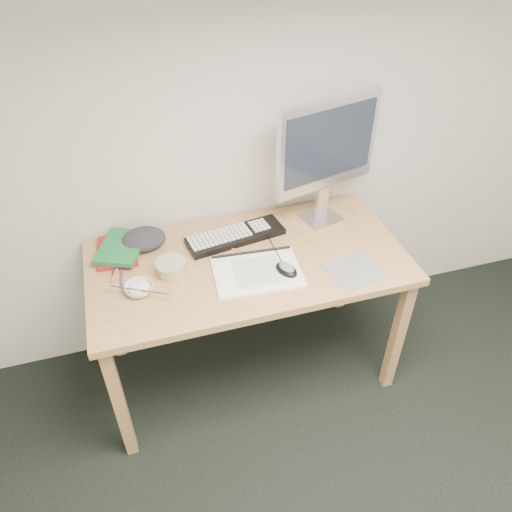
{
  "coord_description": "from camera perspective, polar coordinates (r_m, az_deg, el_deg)",
  "views": [
    {
      "loc": [
        -0.76,
        -0.2,
        2.16
      ],
      "look_at": [
        -0.3,
        1.35,
        0.83
      ],
      "focal_mm": 35.0,
      "sensor_mm": 36.0,
      "label": 1
    }
  ],
  "objects": [
    {
      "name": "book_red",
      "position": [
        2.31,
        -15.54,
        0.51
      ],
      "size": [
        0.19,
        0.24,
        0.02
      ],
      "primitive_type": "cube",
      "rotation": [
        0.0,
        0.0,
        -0.06
      ],
      "color": "maroon",
      "rests_on": "desk"
    },
    {
      "name": "sketchpad",
      "position": [
        2.13,
        0.14,
        -1.85
      ],
      "size": [
        0.39,
        0.29,
        0.01
      ],
      "primitive_type": "cube",
      "rotation": [
        0.0,
        0.0,
        -0.08
      ],
      "color": "white",
      "rests_on": "desk"
    },
    {
      "name": "marker_orange",
      "position": [
        2.21,
        -15.7,
        -1.72
      ],
      "size": [
        0.06,
        0.14,
        0.01
      ],
      "primitive_type": "cylinder",
      "rotation": [
        0.0,
        1.57,
        1.24
      ],
      "color": "orange",
      "rests_on": "desk"
    },
    {
      "name": "pencil_black",
      "position": [
        2.25,
        1.83,
        0.77
      ],
      "size": [
        0.17,
        0.01,
        0.01
      ],
      "primitive_type": "cylinder",
      "rotation": [
        0.0,
        1.57,
        -0.03
      ],
      "color": "black",
      "rests_on": "desk"
    },
    {
      "name": "desk",
      "position": [
        2.26,
        -0.89,
        -1.98
      ],
      "size": [
        1.4,
        0.7,
        0.75
      ],
      "color": "tan",
      "rests_on": "ground"
    },
    {
      "name": "keyboard",
      "position": [
        2.32,
        -2.37,
        2.3
      ],
      "size": [
        0.47,
        0.21,
        0.03
      ],
      "primitive_type": "cube",
      "rotation": [
        0.0,
        0.0,
        0.15
      ],
      "color": "black",
      "rests_on": "desk"
    },
    {
      "name": "cloth_lump",
      "position": [
        2.32,
        -12.72,
        1.88
      ],
      "size": [
        0.2,
        0.19,
        0.07
      ],
      "primitive_type": "ellipsoid",
      "rotation": [
        0.0,
        0.0,
        0.33
      ],
      "color": "#282C30",
      "rests_on": "desk"
    },
    {
      "name": "pencil_pink",
      "position": [
        2.2,
        -2.37,
        -0.39
      ],
      "size": [
        0.17,
        0.02,
        0.01
      ],
      "primitive_type": "cylinder",
      "rotation": [
        0.0,
        1.57,
        0.07
      ],
      "color": "pink",
      "rests_on": "desk"
    },
    {
      "name": "pencil_tan",
      "position": [
        2.24,
        -1.09,
        0.52
      ],
      "size": [
        0.17,
        0.11,
        0.01
      ],
      "primitive_type": "cylinder",
      "rotation": [
        0.0,
        1.57,
        -0.57
      ],
      "color": "tan",
      "rests_on": "desk"
    },
    {
      "name": "marker_purple",
      "position": [
        2.17,
        -15.12,
        -2.5
      ],
      "size": [
        0.02,
        0.12,
        0.01
      ],
      "primitive_type": "cylinder",
      "rotation": [
        0.0,
        1.57,
        1.49
      ],
      "color": "#602486",
      "rests_on": "desk"
    },
    {
      "name": "fruit_tub",
      "position": [
        2.14,
        -9.69,
        -1.36
      ],
      "size": [
        0.14,
        0.14,
        0.06
      ],
      "primitive_type": "cylinder",
      "rotation": [
        0.0,
        0.0,
        0.05
      ],
      "color": "#E5E852",
      "rests_on": "desk"
    },
    {
      "name": "monitor",
      "position": [
        2.28,
        8.15,
        12.09
      ],
      "size": [
        0.51,
        0.2,
        0.6
      ],
      "rotation": [
        0.0,
        0.0,
        0.25
      ],
      "color": "silver",
      "rests_on": "desk"
    },
    {
      "name": "book_green",
      "position": [
        2.29,
        -15.12,
        1.0
      ],
      "size": [
        0.26,
        0.3,
        0.02
      ],
      "primitive_type": "cube",
      "rotation": [
        0.0,
        0.0,
        -0.41
      ],
      "color": "#1A6931",
      "rests_on": "book_red"
    },
    {
      "name": "mouse",
      "position": [
        2.12,
        3.51,
        -1.32
      ],
      "size": [
        0.11,
        0.13,
        0.04
      ],
      "primitive_type": "ellipsoid",
      "rotation": [
        0.0,
        0.0,
        0.4
      ],
      "color": "black",
      "rests_on": "sketchpad"
    },
    {
      "name": "rice_bowl",
      "position": [
        2.09,
        -13.21,
        -3.68
      ],
      "size": [
        0.12,
        0.12,
        0.04
      ],
      "primitive_type": "imported",
      "rotation": [
        0.0,
        0.0,
        -0.02
      ],
      "color": "white",
      "rests_on": "desk"
    },
    {
      "name": "marker_blue",
      "position": [
        2.25,
        -15.98,
        -1.07
      ],
      "size": [
        0.02,
        0.12,
        0.01
      ],
      "primitive_type": "cylinder",
      "rotation": [
        0.0,
        1.57,
        1.5
      ],
      "color": "#201FAA",
      "rests_on": "desk"
    },
    {
      "name": "chopsticks",
      "position": [
        2.05,
        -13.17,
        -3.82
      ],
      "size": [
        0.23,
        0.14,
        0.02
      ],
      "primitive_type": "cylinder",
      "rotation": [
        0.0,
        1.57,
        -0.49
      ],
      "color": "#B7B6B9",
      "rests_on": "rice_bowl"
    },
    {
      "name": "mousepad",
      "position": [
        2.18,
        11.22,
        -1.7
      ],
      "size": [
        0.25,
        0.24,
        0.0
      ],
      "primitive_type": "cube",
      "rotation": [
        0.0,
        0.0,
        0.18
      ],
      "color": "slate",
      "rests_on": "desk"
    }
  ]
}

